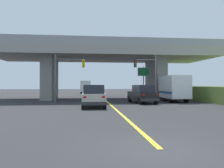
% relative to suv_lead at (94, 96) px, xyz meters
% --- Properties ---
extents(ground, '(160.00, 160.00, 0.00)m').
position_rel_suv_lead_xyz_m(ground, '(1.78, 11.69, -1.01)').
color(ground, '#2B2B2D').
extents(overpass_bridge, '(30.30, 10.35, 7.89)m').
position_rel_suv_lead_xyz_m(overpass_bridge, '(1.78, 11.69, 4.65)').
color(overpass_bridge, gray).
rests_on(overpass_bridge, ground).
extents(lane_divider_stripe, '(0.20, 22.47, 0.01)m').
position_rel_suv_lead_xyz_m(lane_divider_stripe, '(1.78, -2.04, -1.01)').
color(lane_divider_stripe, yellow).
rests_on(lane_divider_stripe, ground).
extents(suv_lead, '(2.05, 4.36, 2.02)m').
position_rel_suv_lead_xyz_m(suv_lead, '(0.00, 0.00, 0.00)').
color(suv_lead, '#B7B29E').
rests_on(suv_lead, ground).
extents(suv_crossing, '(2.52, 4.98, 2.02)m').
position_rel_suv_lead_xyz_m(suv_crossing, '(5.50, 4.08, 0.00)').
color(suv_crossing, black).
rests_on(suv_crossing, ground).
extents(box_truck, '(2.33, 6.76, 3.12)m').
position_rel_suv_lead_xyz_m(box_truck, '(9.83, 6.48, 0.62)').
color(box_truck, red).
rests_on(box_truck, ground).
extents(sedan_oncoming, '(1.88, 4.76, 2.02)m').
position_rel_suv_lead_xyz_m(sedan_oncoming, '(1.05, 22.30, 0.00)').
color(sedan_oncoming, slate).
rests_on(sedan_oncoming, ground).
extents(traffic_signal_nearside, '(2.85, 0.36, 5.71)m').
position_rel_suv_lead_xyz_m(traffic_signal_nearside, '(6.96, 6.78, 2.65)').
color(traffic_signal_nearside, slate).
rests_on(traffic_signal_nearside, ground).
extents(traffic_signal_farside, '(3.52, 0.36, 5.60)m').
position_rel_suv_lead_xyz_m(traffic_signal_farside, '(-3.14, 6.47, 2.62)').
color(traffic_signal_farside, '#56595E').
rests_on(traffic_signal_farside, ground).
extents(highway_sign, '(1.66, 0.17, 4.58)m').
position_rel_suv_lead_xyz_m(highway_sign, '(7.13, 9.98, 2.37)').
color(highway_sign, slate).
rests_on(highway_sign, ground).
extents(semi_truck_distant, '(2.33, 7.00, 2.98)m').
position_rel_suv_lead_xyz_m(semi_truck_distant, '(-1.12, 33.34, 0.57)').
color(semi_truck_distant, red).
rests_on(semi_truck_distant, ground).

